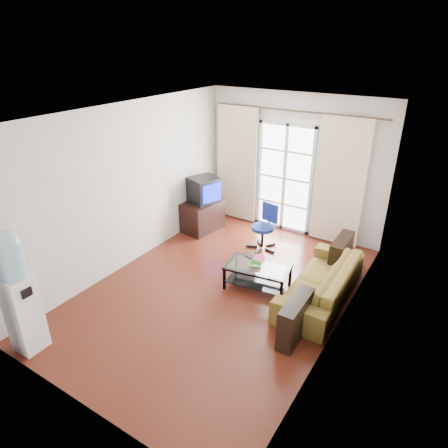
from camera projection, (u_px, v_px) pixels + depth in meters
The scene contains 20 objects.
floor at pixel (221, 290), 6.24m from camera, with size 5.20×5.20×0.00m, color #5C2415.
ceiling at pixel (220, 113), 5.09m from camera, with size 5.20×5.20×0.00m, color white.
wall_back at pixel (294, 165), 7.65m from camera, with size 3.60×0.02×2.70m, color silver.
wall_front at pixel (68, 305), 3.68m from camera, with size 3.60×0.02×2.70m, color silver.
wall_left at pixel (128, 187), 6.53m from camera, with size 0.02×5.20×2.70m, color silver.
wall_right at pixel (347, 242), 4.79m from camera, with size 0.02×5.20×2.70m, color silver.
french_door at pixel (285, 178), 7.80m from camera, with size 1.16×0.06×2.15m.
curtain_rod at pixel (296, 111), 7.13m from camera, with size 0.04×0.04×3.30m, color #4C3F2D.
curtain_left at pixel (237, 164), 8.20m from camera, with size 0.90×0.07×2.35m, color beige.
curtain_right at pixel (340, 183), 7.16m from camera, with size 0.90×0.07×2.35m, color beige.
radiator at pixel (327, 225), 7.62m from camera, with size 0.64×0.12×0.64m, color gray.
sofa at pixel (321, 282), 5.92m from camera, with size 0.81×1.99×0.58m, color brown.
coffee_table at pixel (258, 273), 6.19m from camera, with size 1.04×0.69×0.40m.
bowl at pixel (255, 265), 6.11m from camera, with size 0.25×0.25×0.05m, color #389C5A.
book at pixel (253, 258), 6.33m from camera, with size 0.24×0.28×0.02m, color #972D12.
remote at pixel (250, 257), 6.35m from camera, with size 0.16×0.04×0.02m, color black.
tv_stand at pixel (202, 216), 8.07m from camera, with size 0.54×0.81×0.60m, color black.
crt_tv at pixel (204, 189), 7.90m from camera, with size 0.65×0.67×0.49m.
task_chair at pixel (263, 236), 7.37m from camera, with size 0.70×0.70×0.85m.
water_cooler at pixel (18, 291), 4.73m from camera, with size 0.36×0.34×1.64m.
Camera 1 is at (2.82, -4.37, 3.59)m, focal length 32.00 mm.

